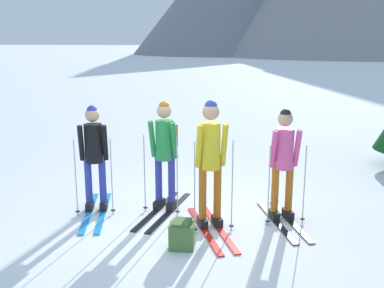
# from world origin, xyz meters

# --- Properties ---
(ground_plane) EXTENTS (400.00, 400.00, 0.00)m
(ground_plane) POSITION_xyz_m (0.00, 0.00, 0.00)
(ground_plane) COLOR white
(skier_in_black) EXTENTS (0.80, 1.73, 1.68)m
(skier_in_black) POSITION_xyz_m (-1.34, 0.02, 0.94)
(skier_in_black) COLOR #1E84D1
(skier_in_black) RESTS_ON ground
(skier_in_green) EXTENTS (0.61, 1.79, 1.74)m
(skier_in_green) POSITION_xyz_m (-0.28, 0.30, 0.98)
(skier_in_green) COLOR black
(skier_in_green) RESTS_ON ground
(skier_in_yellow) EXTENTS (1.01, 1.66, 1.85)m
(skier_in_yellow) POSITION_xyz_m (0.53, -0.24, 1.06)
(skier_in_yellow) COLOR red
(skier_in_yellow) RESTS_ON ground
(skier_in_pink) EXTENTS (0.87, 1.60, 1.69)m
(skier_in_pink) POSITION_xyz_m (1.54, 0.25, 0.92)
(skier_in_pink) COLOR black
(skier_in_pink) RESTS_ON ground
(backpack_on_snow_front) EXTENTS (0.35, 0.28, 0.38)m
(backpack_on_snow_front) POSITION_xyz_m (0.30, -1.01, 0.19)
(backpack_on_snow_front) COLOR #4C7238
(backpack_on_snow_front) RESTS_ON ground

